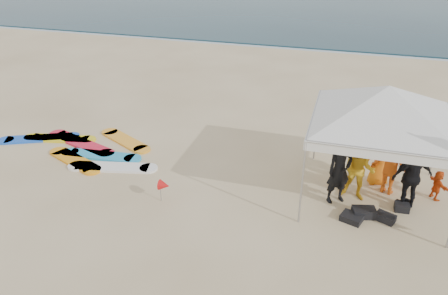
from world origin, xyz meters
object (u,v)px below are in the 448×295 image
Objects in this scene: surfboard_spread at (84,149)px; person_orange_a at (392,164)px; person_black_a at (339,170)px; person_black_b at (412,177)px; person_seated at (437,185)px; canopy_tent at (389,86)px; person_orange_b at (381,159)px; person_yellow at (358,171)px; marker_pennant at (164,185)px.

person_orange_a is at bearing 1.19° from surfboard_spread.
person_black_a reaches higher than person_black_b.
person_seated is (0.75, 0.59, -0.47)m from person_black_b.
surfboard_spread is at bearing 178.85° from canopy_tent.
surfboard_spread is at bearing -26.35° from person_black_b.
person_black_a is at bearing -4.55° from surfboard_spread.
person_black_a is 2.69m from person_seated.
canopy_tent is at bearing 61.94° from person_orange_b.
person_yellow is at bearing 56.37° from person_orange_a.
person_black_b is at bearing 112.31° from person_orange_b.
canopy_tent is (-0.18, -0.74, 2.32)m from person_orange_b.
canopy_tent is 9.32m from surfboard_spread.
person_yellow is at bearing -2.52° from surfboard_spread.
person_orange_a is (0.83, 0.56, 0.01)m from person_yellow.
person_seated is at bearing -166.05° from person_black_b.
canopy_tent is (-1.64, -0.39, 2.68)m from person_seated.
surfboard_spread is at bearing 152.00° from marker_pennant.
canopy_tent reaches higher than person_orange_a.
person_yellow is at bearing 18.60° from marker_pennant.
person_black_a is 1.07× the size of person_orange_a.
marker_pennant is (-4.26, -1.33, -0.42)m from person_black_a.
person_orange_b is at bearing 25.52° from marker_pennant.
marker_pennant is at bearing -160.78° from canopy_tent.
person_yellow is (0.47, 0.26, -0.08)m from person_black_a.
person_orange_b is at bearing 76.48° from canopy_tent.
person_yellow is at bearing -5.23° from person_black_a.
marker_pennant is at bearing 43.57° from person_orange_a.
canopy_tent is at bearing -36.89° from person_black_b.
marker_pennant is at bearing 78.73° from person_seated.
person_seated is at bearing 13.27° from canopy_tent.
surfboard_spread is at bearing 23.60° from person_orange_a.
person_orange_a is at bearing -76.25° from person_black_b.
person_black_a is at bearing 17.34° from marker_pennant.
person_seated is at bearing 17.82° from marker_pennant.
person_yellow reaches higher than surfboard_spread.
person_orange_b is (-0.71, 0.95, -0.11)m from person_black_b.
surfboard_spread is (-3.69, 1.96, -0.46)m from marker_pennant.
canopy_tent is 0.85× the size of surfboard_spread.
person_orange_a reaches higher than person_seated.
canopy_tent reaches higher than person_seated.
person_orange_a is at bearing 61.78° from person_seated.
person_black_b is at bearing -12.76° from canopy_tent.
person_black_a reaches higher than person_orange_a.
canopy_tent reaches higher than person_yellow.
marker_pennant is at bearing -153.68° from person_yellow.
surfboard_spread is (-9.25, -0.19, -0.82)m from person_orange_a.
canopy_tent is 7.36× the size of marker_pennant.
person_black_a is 2.22× the size of person_seated.
canopy_tent reaches higher than person_orange_b.
person_black_a reaches higher than person_orange_b.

